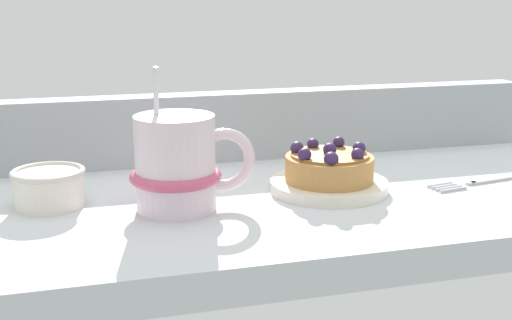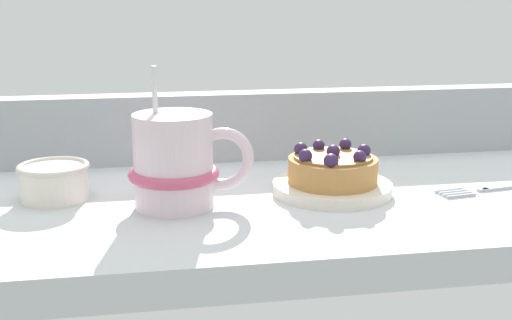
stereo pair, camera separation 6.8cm
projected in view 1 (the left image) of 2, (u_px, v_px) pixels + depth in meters
The scene contains 7 objects.
ground_plane at pixel (284, 208), 71.74cm from camera, with size 79.71×36.16×3.34cm, color silver.
window_rail_back at pixel (245, 125), 85.35cm from camera, with size 78.12×3.83×8.56cm, color #9EA3A8.
dessert_plate at pixel (329, 186), 71.87cm from camera, with size 12.69×12.69×1.17cm.
raspberry_tart at pixel (329, 166), 71.30cm from camera, with size 9.47×9.47×4.15cm.
coffee_mug at pixel (179, 164), 64.92cm from camera, with size 12.55×9.00×14.14cm.
dessert_fork at pixel (487, 180), 75.11cm from camera, with size 15.46×3.95×0.60cm.
sugar_bowl at pixel (49, 186), 66.49cm from camera, with size 7.32×7.32×3.80cm.
Camera 1 is at (-21.52, -64.86, 20.96)cm, focal length 46.82 mm.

